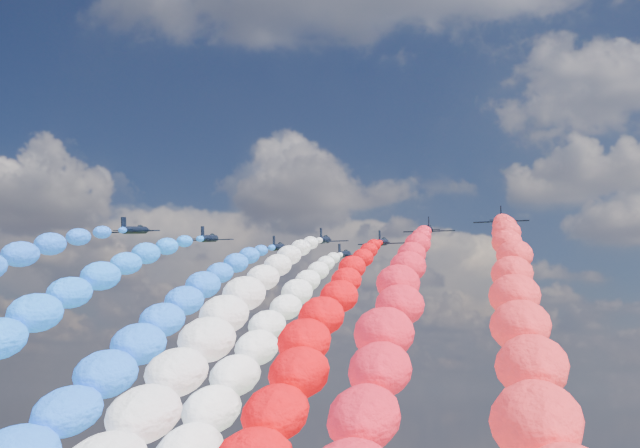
# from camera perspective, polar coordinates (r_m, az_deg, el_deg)

# --- Properties ---
(jet_0) EXTENTS (8.87, 11.79, 4.43)m
(jet_0) POSITION_cam_1_polar(r_m,az_deg,el_deg) (141.06, -12.31, -0.40)
(jet_0) COLOR black
(jet_1) EXTENTS (8.73, 11.69, 4.43)m
(jet_1) POSITION_cam_1_polar(r_m,az_deg,el_deg) (146.65, -7.44, -0.97)
(jet_1) COLOR black
(trail_1) EXTENTS (5.97, 101.14, 43.29)m
(trail_1) POSITION_cam_1_polar(r_m,az_deg,el_deg) (96.50, -17.55, -6.99)
(trail_1) COLOR #1C72F9
(jet_2) EXTENTS (8.90, 11.82, 4.43)m
(jet_2) POSITION_cam_1_polar(r_m,az_deg,el_deg) (154.37, -2.83, -1.56)
(jet_2) COLOR black
(trail_2) EXTENTS (5.97, 101.14, 43.29)m
(trail_2) POSITION_cam_1_polar(r_m,az_deg,el_deg) (102.47, -9.92, -7.55)
(trail_2) COLOR blue
(jet_3) EXTENTS (8.79, 11.74, 4.43)m
(jet_3) POSITION_cam_1_polar(r_m,az_deg,el_deg) (146.85, 0.29, -1.08)
(jet_3) COLOR black
(trail_3) EXTENTS (5.97, 101.14, 43.29)m
(trail_3) POSITION_cam_1_polar(r_m,az_deg,el_deg) (93.98, -5.63, -7.35)
(trail_3) COLOR white
(jet_4) EXTENTS (8.83, 11.77, 4.43)m
(jet_4) POSITION_cam_1_polar(r_m,az_deg,el_deg) (162.37, 1.61, -2.04)
(jet_4) COLOR black
(trail_4) EXTENTS (5.97, 101.14, 43.29)m
(trail_4) POSITION_cam_1_polar(r_m,az_deg,el_deg) (109.31, -2.82, -7.91)
(trail_4) COLOR white
(jet_5) EXTENTS (8.39, 11.45, 4.43)m
(jet_5) POSITION_cam_1_polar(r_m,az_deg,el_deg) (149.49, 4.22, -1.23)
(jet_5) COLOR black
(trail_5) EXTENTS (5.97, 101.14, 43.29)m
(trail_5) POSITION_cam_1_polar(r_m,az_deg,el_deg) (95.80, 0.66, -7.47)
(trail_5) COLOR red
(jet_6) EXTENTS (8.85, 11.78, 4.43)m
(jet_6) POSITION_cam_1_polar(r_m,az_deg,el_deg) (138.70, 7.33, -0.39)
(jet_6) COLOR black
(trail_6) EXTENTS (5.97, 101.14, 43.29)m
(trail_6) POSITION_cam_1_polar(r_m,az_deg,el_deg) (84.48, 5.33, -6.94)
(trail_6) COLOR red
(jet_7) EXTENTS (8.40, 11.46, 4.43)m
(jet_7) POSITION_cam_1_polar(r_m,az_deg,el_deg) (132.59, 12.02, 0.26)
(jet_7) COLOR black
(trail_7) EXTENTS (5.97, 101.14, 43.29)m
(trail_7) POSITION_cam_1_polar(r_m,az_deg,el_deg) (78.14, 13.20, -6.36)
(trail_7) COLOR red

